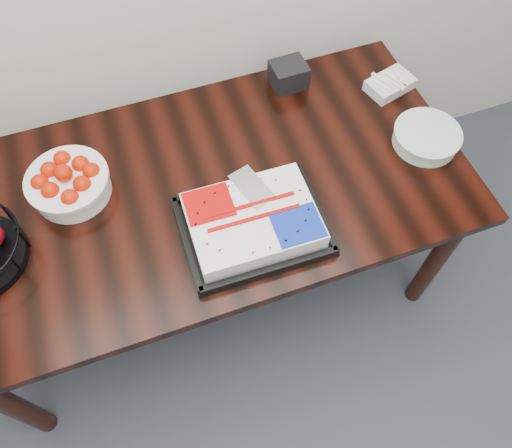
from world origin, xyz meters
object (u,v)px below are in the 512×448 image
object	(u,v)px
table	(204,201)
plate_stack	(426,137)
tangerine_bowl	(67,179)
cake_tray	(253,222)
napkin_box	(289,75)

from	to	relation	value
table	plate_stack	size ratio (longest dim) A/B	7.67
tangerine_bowl	plate_stack	size ratio (longest dim) A/B	1.14
cake_tray	plate_stack	bearing A→B (deg)	10.57
cake_tray	napkin_box	bearing A→B (deg)	58.70
cake_tray	napkin_box	size ratio (longest dim) A/B	3.54
cake_tray	tangerine_bowl	world-z (taller)	tangerine_bowl
plate_stack	napkin_box	xyz separation A→B (m)	(-0.35, 0.43, 0.02)
tangerine_bowl	table	bearing A→B (deg)	-16.63
cake_tray	napkin_box	world-z (taller)	same
tangerine_bowl	napkin_box	distance (m)	0.88
plate_stack	table	bearing A→B (deg)	173.98
table	cake_tray	xyz separation A→B (m)	(0.11, -0.21, 0.13)
tangerine_bowl	plate_stack	distance (m)	1.22
cake_tray	table	bearing A→B (deg)	116.78
table	napkin_box	distance (m)	0.58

